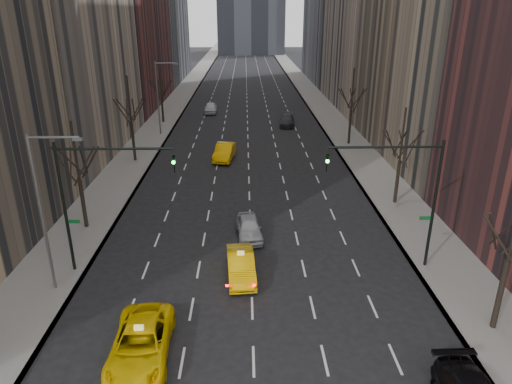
{
  "coord_description": "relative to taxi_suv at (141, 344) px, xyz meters",
  "views": [
    {
      "loc": [
        -0.27,
        -12.41,
        14.82
      ],
      "look_at": [
        0.39,
        16.06,
        3.5
      ],
      "focal_mm": 32.0,
      "sensor_mm": 36.0,
      "label": 1
    }
  ],
  "objects": [
    {
      "name": "sidewalk_right",
      "position": [
        17.36,
        65.63,
        -0.71
      ],
      "size": [
        4.5,
        320.0,
        0.15
      ],
      "primitive_type": "cube",
      "color": "slate",
      "rests_on": "ground"
    },
    {
      "name": "taxi_sedan",
      "position": [
        4.5,
        6.8,
        -0.04
      ],
      "size": [
        1.89,
        4.59,
        1.48
      ],
      "primitive_type": "imported",
      "rotation": [
        0.0,
        0.0,
        0.07
      ],
      "color": "#FABA05",
      "rests_on": "ground"
    },
    {
      "name": "silver_sedan_ahead",
      "position": [
        5.03,
        11.98,
        -0.07
      ],
      "size": [
        2.07,
        4.33,
        1.43
      ],
      "primitive_type": "imported",
      "rotation": [
        0.0,
        0.0,
        0.09
      ],
      "color": "#A0A2A8",
      "rests_on": "ground"
    },
    {
      "name": "streetlight_far",
      "position": [
        -5.72,
        40.63,
        4.84
      ],
      "size": [
        2.83,
        0.22,
        9.0
      ],
      "color": "slate",
      "rests_on": "ground"
    },
    {
      "name": "streetlight_near",
      "position": [
        -5.72,
        5.63,
        4.84
      ],
      "size": [
        2.83,
        0.22,
        9.0
      ],
      "color": "slate",
      "rests_on": "ground"
    },
    {
      "name": "tree_rw_a",
      "position": [
        17.11,
        1.63,
        3.1
      ],
      "size": [
        3.36,
        3.5,
        8.28
      ],
      "color": "black",
      "rests_on": "ground"
    },
    {
      "name": "far_car_white",
      "position": [
        -0.58,
        54.21,
        0.0
      ],
      "size": [
        1.9,
        4.62,
        1.57
      ],
      "primitive_type": "imported",
      "rotation": [
        0.0,
        0.0,
        0.01
      ],
      "color": "silver",
      "rests_on": "ground"
    },
    {
      "name": "tree_rw_b",
      "position": [
        17.11,
        17.63,
        2.94
      ],
      "size": [
        3.36,
        3.5,
        7.82
      ],
      "color": "black",
      "rests_on": "ground"
    },
    {
      "name": "sidewalk_left",
      "position": [
        -7.14,
        65.63,
        -0.71
      ],
      "size": [
        4.5,
        320.0,
        0.15
      ],
      "primitive_type": "cube",
      "color": "slate",
      "rests_on": "ground"
    },
    {
      "name": "far_taxi",
      "position": [
        2.59,
        30.12,
        0.07
      ],
      "size": [
        2.44,
        5.33,
        1.69
      ],
      "primitive_type": "imported",
      "rotation": [
        0.0,
        0.0,
        -0.13
      ],
      "color": "#FDB405",
      "rests_on": "ground"
    },
    {
      "name": "far_suv_grey",
      "position": [
        10.6,
        45.56,
        -0.05
      ],
      "size": [
        2.48,
        5.18,
        1.46
      ],
      "primitive_type": "imported",
      "rotation": [
        0.0,
        0.0,
        -0.09
      ],
      "color": "#292A2E",
      "rests_on": "ground"
    },
    {
      "name": "tree_rw_c",
      "position": [
        17.11,
        35.63,
        3.26
      ],
      "size": [
        3.36,
        3.5,
        8.74
      ],
      "color": "black",
      "rests_on": "ground"
    },
    {
      "name": "tree_lw_d",
      "position": [
        -6.89,
        47.63,
        2.78
      ],
      "size": [
        3.36,
        3.5,
        7.36
      ],
      "color": "black",
      "rests_on": "ground"
    },
    {
      "name": "traffic_mast_left",
      "position": [
        -3.99,
        7.63,
        4.71
      ],
      "size": [
        6.69,
        0.39,
        8.0
      ],
      "color": "black",
      "rests_on": "ground"
    },
    {
      "name": "taxi_suv",
      "position": [
        0.0,
        0.0,
        0.0
      ],
      "size": [
        2.82,
        5.72,
        1.56
      ],
      "primitive_type": "imported",
      "rotation": [
        0.0,
        0.0,
        0.04
      ],
      "color": "yellow",
      "rests_on": "ground"
    },
    {
      "name": "tree_lw_b",
      "position": [
        -6.89,
        13.63,
        2.94
      ],
      "size": [
        3.36,
        3.5,
        7.82
      ],
      "color": "black",
      "rests_on": "ground"
    },
    {
      "name": "tree_lw_c",
      "position": [
        -6.89,
        29.63,
        3.26
      ],
      "size": [
        3.36,
        3.5,
        8.74
      ],
      "color": "black",
      "rests_on": "ground"
    },
    {
      "name": "traffic_mast_right",
      "position": [
        14.22,
        7.63,
        4.71
      ],
      "size": [
        6.69,
        0.39,
        8.0
      ],
      "color": "black",
      "rests_on": "ground"
    }
  ]
}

